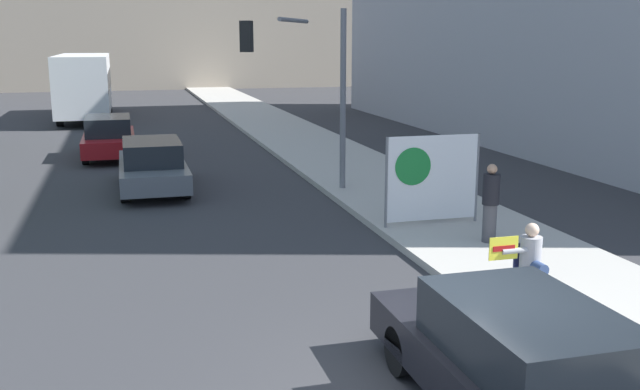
# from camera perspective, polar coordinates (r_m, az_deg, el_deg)

# --- Properties ---
(sidewalk_curb) EXTENTS (3.67, 90.00, 0.16)m
(sidewalk_curb) POSITION_cam_1_polar(r_m,az_deg,el_deg) (23.47, 2.31, 2.30)
(sidewalk_curb) COLOR #A8A399
(sidewalk_curb) RESTS_ON ground_plane
(seated_protester) EXTENTS (0.98, 0.77, 1.21)m
(seated_protester) POSITION_cam_1_polar(r_m,az_deg,el_deg) (11.70, 16.59, -4.93)
(seated_protester) COLOR #474C56
(seated_protester) RESTS_ON sidewalk_curb
(jogger_on_sidewalk) EXTENTS (0.34, 0.34, 1.60)m
(jogger_on_sidewalk) POSITION_cam_1_polar(r_m,az_deg,el_deg) (14.69, 13.48, -0.61)
(jogger_on_sidewalk) COLOR #424247
(jogger_on_sidewalk) RESTS_ON sidewalk_curb
(pedestrian_behind) EXTENTS (0.34, 0.34, 1.81)m
(pedestrian_behind) POSITION_cam_1_polar(r_m,az_deg,el_deg) (16.46, 8.47, 1.40)
(pedestrian_behind) COLOR #334775
(pedestrian_behind) RESTS_ON sidewalk_curb
(protest_banner) EXTENTS (2.22, 0.06, 1.98)m
(protest_banner) POSITION_cam_1_polar(r_m,az_deg,el_deg) (15.80, 8.93, 1.36)
(protest_banner) COLOR slate
(protest_banner) RESTS_ON sidewalk_curb
(traffic_light_pole) EXTENTS (2.65, 2.42, 4.81)m
(traffic_light_pole) POSITION_cam_1_polar(r_m,az_deg,el_deg) (19.59, -1.38, 10.18)
(traffic_light_pole) COLOR slate
(traffic_light_pole) RESTS_ON sidewalk_curb
(parked_car_curbside) EXTENTS (1.78, 4.60, 1.44)m
(parked_car_curbside) POSITION_cam_1_polar(r_m,az_deg,el_deg) (8.25, 15.69, -12.93)
(parked_car_curbside) COLOR black
(parked_car_curbside) RESTS_ON ground_plane
(car_on_road_nearest) EXTENTS (1.80, 4.78, 1.43)m
(car_on_road_nearest) POSITION_cam_1_polar(r_m,az_deg,el_deg) (20.60, -13.26, 2.36)
(car_on_road_nearest) COLOR #565B60
(car_on_road_nearest) RESTS_ON ground_plane
(car_on_road_midblock) EXTENTS (1.78, 4.76, 1.49)m
(car_on_road_midblock) POSITION_cam_1_polar(r_m,az_deg,el_deg) (26.82, -16.53, 4.49)
(car_on_road_midblock) COLOR maroon
(car_on_road_midblock) RESTS_ON ground_plane
(city_bus_on_road) EXTENTS (2.57, 10.04, 3.37)m
(city_bus_on_road) POSITION_cam_1_polar(r_m,az_deg,el_deg) (40.14, -18.33, 8.54)
(city_bus_on_road) COLOR silver
(city_bus_on_road) RESTS_ON ground_plane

